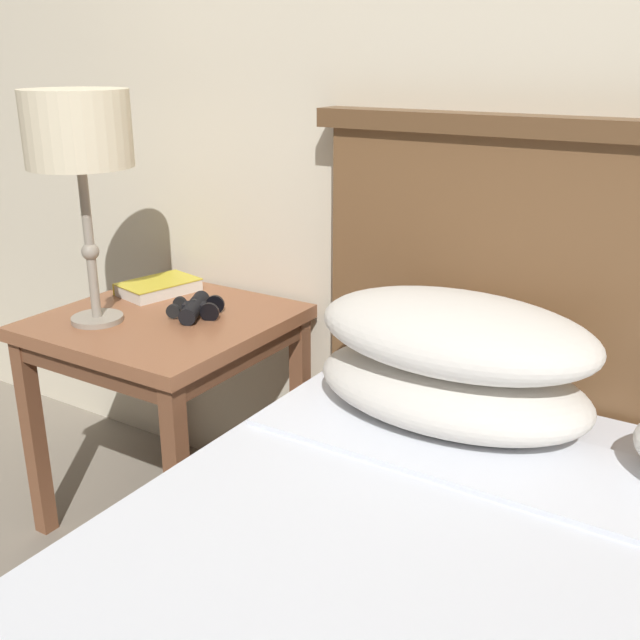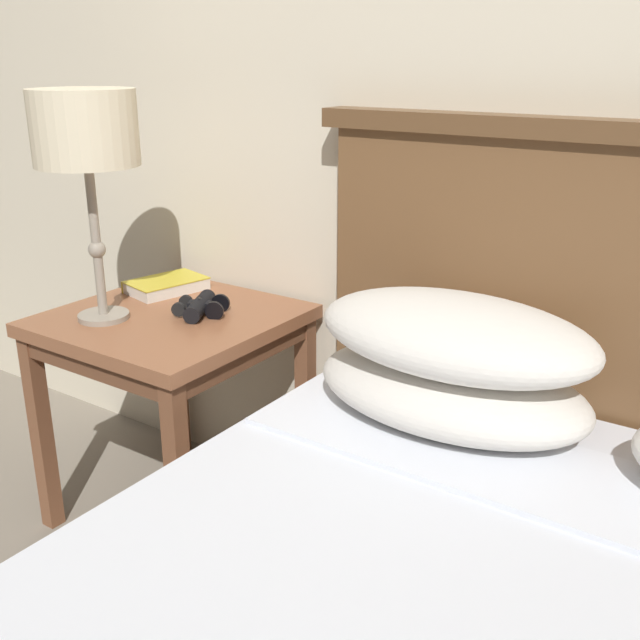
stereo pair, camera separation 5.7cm
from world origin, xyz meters
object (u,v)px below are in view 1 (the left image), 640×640
nightstand (166,344)px  binoculars_pair (195,308)px  table_lamp (78,136)px  book_on_nightstand (158,287)px

nightstand → binoculars_pair: size_ratio=3.71×
table_lamp → binoculars_pair: table_lamp is taller
nightstand → table_lamp: table_lamp is taller
nightstand → table_lamp: size_ratio=1.05×
nightstand → book_on_nightstand: book_on_nightstand is taller
binoculars_pair → nightstand: bearing=-148.1°
table_lamp → binoculars_pair: 0.51m
nightstand → binoculars_pair: 0.13m
nightstand → book_on_nightstand: bearing=137.6°
book_on_nightstand → table_lamp: bearing=-81.5°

